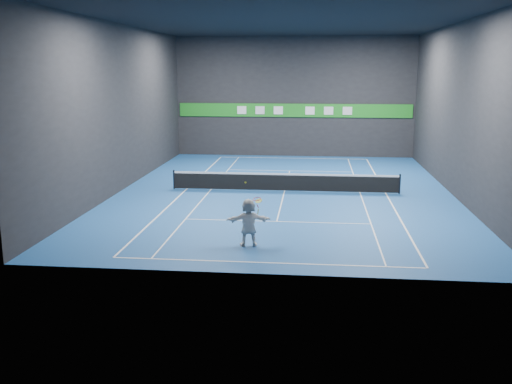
# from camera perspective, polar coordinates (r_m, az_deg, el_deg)

# --- Properties ---
(ground) EXTENTS (26.00, 26.00, 0.00)m
(ground) POSITION_cam_1_polar(r_m,az_deg,el_deg) (31.43, 2.87, 0.08)
(ground) COLOR #1A4C90
(ground) RESTS_ON ground
(ceiling) EXTENTS (26.00, 26.00, 0.00)m
(ceiling) POSITION_cam_1_polar(r_m,az_deg,el_deg) (30.82, 3.05, 16.67)
(ceiling) COLOR black
(ceiling) RESTS_ON ground
(wall_back) EXTENTS (18.00, 0.10, 9.00)m
(wall_back) POSITION_cam_1_polar(r_m,az_deg,el_deg) (43.76, 3.85, 9.45)
(wall_back) COLOR black
(wall_back) RESTS_ON ground
(wall_front) EXTENTS (18.00, 0.10, 9.00)m
(wall_front) POSITION_cam_1_polar(r_m,az_deg,el_deg) (17.88, 0.79, 5.45)
(wall_front) COLOR black
(wall_front) RESTS_ON ground
(wall_left) EXTENTS (0.10, 26.00, 9.00)m
(wall_left) POSITION_cam_1_polar(r_m,az_deg,el_deg) (32.52, -13.25, 8.20)
(wall_left) COLOR black
(wall_left) RESTS_ON ground
(wall_right) EXTENTS (0.10, 26.00, 9.00)m
(wall_right) POSITION_cam_1_polar(r_m,az_deg,el_deg) (31.64, 19.61, 7.72)
(wall_right) COLOR black
(wall_right) RESTS_ON ground
(baseline_near) EXTENTS (10.98, 0.08, 0.01)m
(baseline_near) POSITION_cam_1_polar(r_m,az_deg,el_deg) (19.99, 1.03, -7.08)
(baseline_near) COLOR white
(baseline_near) RESTS_ON ground
(baseline_far) EXTENTS (10.98, 0.08, 0.01)m
(baseline_far) POSITION_cam_1_polar(r_m,az_deg,el_deg) (43.11, 3.71, 3.40)
(baseline_far) COLOR white
(baseline_far) RESTS_ON ground
(sideline_doubles_left) EXTENTS (0.08, 23.78, 0.01)m
(sideline_doubles_left) POSITION_cam_1_polar(r_m,az_deg,el_deg) (32.17, -6.94, 0.30)
(sideline_doubles_left) COLOR white
(sideline_doubles_left) RESTS_ON ground
(sideline_doubles_right) EXTENTS (0.08, 23.78, 0.01)m
(sideline_doubles_right) POSITION_cam_1_polar(r_m,az_deg,el_deg) (31.63, 12.85, -0.13)
(sideline_doubles_right) COLOR white
(sideline_doubles_right) RESTS_ON ground
(sideline_singles_left) EXTENTS (0.06, 23.78, 0.01)m
(sideline_singles_left) POSITION_cam_1_polar(r_m,az_deg,el_deg) (31.90, -4.52, 0.25)
(sideline_singles_left) COLOR white
(sideline_singles_left) RESTS_ON ground
(sideline_singles_right) EXTENTS (0.06, 23.78, 0.01)m
(sideline_singles_right) POSITION_cam_1_polar(r_m,az_deg,el_deg) (31.49, 10.36, -0.07)
(sideline_singles_right) COLOR white
(sideline_singles_right) RESTS_ON ground
(service_line_near) EXTENTS (8.23, 0.06, 0.01)m
(service_line_near) POSITION_cam_1_polar(r_m,az_deg,el_deg) (25.22, 2.09, -2.96)
(service_line_near) COLOR white
(service_line_near) RESTS_ON ground
(service_line_far) EXTENTS (8.23, 0.06, 0.01)m
(service_line_far) POSITION_cam_1_polar(r_m,az_deg,el_deg) (37.70, 3.39, 2.13)
(service_line_far) COLOR white
(service_line_far) RESTS_ON ground
(center_service_line) EXTENTS (0.06, 12.80, 0.01)m
(center_service_line) POSITION_cam_1_polar(r_m,az_deg,el_deg) (31.43, 2.87, 0.09)
(center_service_line) COLOR white
(center_service_line) RESTS_ON ground
(player) EXTENTS (1.77, 0.84, 1.84)m
(player) POSITION_cam_1_polar(r_m,az_deg,el_deg) (21.60, -0.75, -3.05)
(player) COLOR white
(player) RESTS_ON ground
(tennis_ball) EXTENTS (0.07, 0.07, 0.07)m
(tennis_ball) POSITION_cam_1_polar(r_m,az_deg,el_deg) (21.43, -1.06, 0.95)
(tennis_ball) COLOR yellow
(tennis_ball) RESTS_ON player
(tennis_net) EXTENTS (12.50, 0.10, 1.07)m
(tennis_net) POSITION_cam_1_polar(r_m,az_deg,el_deg) (31.32, 2.88, 1.05)
(tennis_net) COLOR black
(tennis_net) RESTS_ON ground
(sponsor_banner) EXTENTS (17.64, 0.11, 1.00)m
(sponsor_banner) POSITION_cam_1_polar(r_m,az_deg,el_deg) (43.76, 3.83, 8.14)
(sponsor_banner) COLOR #1E8B21
(sponsor_banner) RESTS_ON wall_back
(tennis_racket) EXTENTS (0.42, 0.36, 0.68)m
(tennis_racket) POSITION_cam_1_polar(r_m,az_deg,el_deg) (21.41, 0.13, -0.90)
(tennis_racket) COLOR red
(tennis_racket) RESTS_ON player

